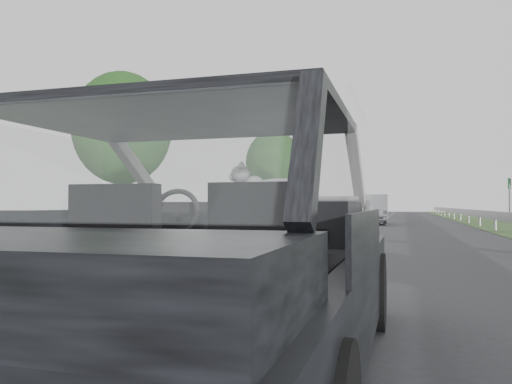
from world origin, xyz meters
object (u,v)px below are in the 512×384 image
Objects in this scene: subject_car at (213,249)px; cat at (281,188)px; other_car at (372,209)px; highway_sign at (510,201)px.

subject_car is 6.27× the size of cat.
subject_car is at bearing -90.09° from other_car.
cat is 26.76m from highway_sign.
subject_car is at bearing -119.65° from cat.
highway_sign is at bearing 76.23° from subject_car.
other_car reaches higher than cat.
cat is at bearing 68.10° from subject_car.
other_car is 7.73m from highway_sign.
other_car is (-0.73, 22.78, -0.34)m from cat.
cat is 0.27× the size of highway_sign.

